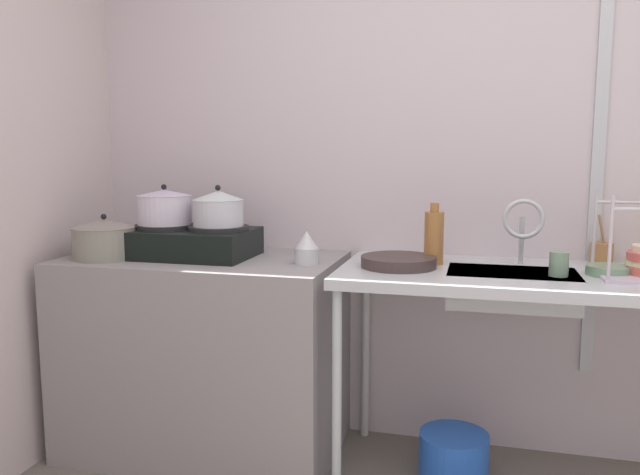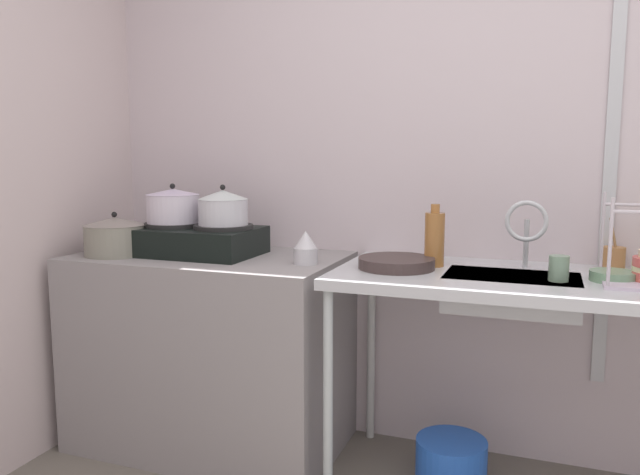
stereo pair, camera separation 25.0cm
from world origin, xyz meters
The scene contains 17 objects.
wall_back centered at (0.00, 1.74, 1.28)m, with size 4.47×0.10×2.57m, color #C2B4B8.
wall_metal_strip centered at (0.42, 1.69, 1.41)m, with size 0.05×0.01×2.06m, color #B4B7BB.
counter_concrete centered at (-1.20, 1.36, 0.43)m, with size 1.17×0.67×0.86m, color gray.
counter_sink centered at (0.12, 1.36, 0.80)m, with size 1.39×0.67×0.86m.
stove centered at (-1.24, 1.36, 0.93)m, with size 0.53×0.37×0.14m.
pot_on_left_burner centered at (-1.37, 1.36, 1.08)m, with size 0.24×0.24×0.17m.
pot_on_right_burner centered at (-1.12, 1.36, 1.08)m, with size 0.22×0.22×0.17m.
pot_beside_stove centered at (-1.58, 1.23, 0.95)m, with size 0.27×0.27×0.19m.
percolator centered at (-0.71, 1.31, 0.93)m, with size 0.10×0.10×0.14m.
sink_basin centered at (0.08, 1.35, 0.80)m, with size 0.48×0.29×0.13m, color #B4B7BB.
faucet centered at (0.12, 1.47, 1.04)m, with size 0.16×0.09×0.27m.
frying_pan centered at (-0.35, 1.34, 0.89)m, with size 0.30×0.30×0.04m, color #3A2D2B.
cup_by_rack centered at (0.24, 1.30, 0.91)m, with size 0.07×0.07×0.09m, color gray.
small_bowl_on_drainboard centered at (0.42, 1.37, 0.88)m, with size 0.16×0.16×0.04m, color slate.
bottle_by_sink centered at (-0.22, 1.44, 0.97)m, with size 0.08×0.08×0.25m.
utensil_jar centered at (0.44, 1.63, 0.91)m, with size 0.09×0.09×0.20m.
bucket_on_floor centered at (-0.11, 1.32, 0.10)m, with size 0.27×0.27×0.21m, color blue.
Camera 1 is at (-0.05, -1.04, 1.30)m, focal length 34.51 mm.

